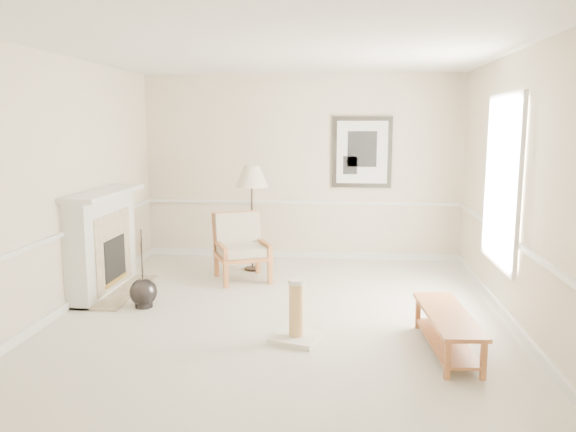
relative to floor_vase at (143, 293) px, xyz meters
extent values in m
plane|color=silver|center=(1.64, -0.05, -0.17)|extent=(5.50, 5.50, 0.00)
cube|color=beige|center=(1.64, 2.70, 1.28)|extent=(5.00, 0.04, 2.90)
cube|color=beige|center=(1.64, -2.80, 1.28)|extent=(5.00, 0.04, 2.90)
cube|color=beige|center=(-0.86, -0.05, 1.28)|extent=(0.04, 5.50, 2.90)
cube|color=beige|center=(4.14, -0.05, 1.28)|extent=(0.04, 5.50, 2.90)
cube|color=white|center=(1.64, -0.05, 2.73)|extent=(5.00, 5.50, 0.04)
cube|color=white|center=(1.64, 2.68, -0.12)|extent=(4.95, 0.04, 0.10)
cube|color=white|center=(1.64, 2.68, 0.73)|extent=(4.95, 0.04, 0.05)
cube|color=white|center=(4.10, 0.35, 1.33)|extent=(0.03, 1.20, 1.80)
cube|color=white|center=(4.09, 0.35, 1.33)|extent=(0.05, 1.34, 1.94)
cube|color=black|center=(2.59, 2.67, 1.53)|extent=(0.92, 0.04, 1.10)
cube|color=white|center=(2.59, 2.64, 1.53)|extent=(0.78, 0.01, 0.96)
cube|color=black|center=(2.59, 2.64, 1.58)|extent=(0.45, 0.01, 0.55)
cube|color=white|center=(-0.72, 0.55, 0.45)|extent=(0.28, 1.50, 1.25)
cube|color=white|center=(-0.67, 0.55, 1.11)|extent=(0.46, 1.64, 0.06)
cube|color=#C6B28E|center=(-0.57, 0.55, 0.38)|extent=(0.02, 1.05, 0.95)
cube|color=black|center=(-0.56, 0.55, 0.25)|extent=(0.02, 0.62, 0.58)
cube|color=gold|center=(-0.56, 0.55, -0.01)|extent=(0.01, 0.66, 0.05)
cube|color=#C6B28E|center=(-0.56, 0.55, -0.16)|extent=(0.60, 1.50, 0.03)
sphere|color=black|center=(0.00, 0.00, 0.01)|extent=(0.32, 0.32, 0.32)
cylinder|color=black|center=(0.00, 0.00, -0.13)|extent=(0.21, 0.21, 0.09)
cylinder|color=black|center=(0.00, 0.00, 0.43)|extent=(0.07, 0.13, 0.51)
cylinder|color=black|center=(0.00, 0.00, 0.39)|extent=(0.08, 0.16, 0.41)
cylinder|color=black|center=(0.00, 0.00, 0.47)|extent=(0.04, 0.07, 0.60)
cube|color=#AB6537|center=(0.80, 0.87, 0.01)|extent=(0.08, 0.08, 0.37)
cube|color=#AB6537|center=(0.55, 1.42, 0.01)|extent=(0.08, 0.08, 0.37)
cube|color=#AB6537|center=(1.35, 1.12, 0.01)|extent=(0.08, 0.08, 0.37)
cube|color=#AB6537|center=(1.10, 1.67, 0.01)|extent=(0.08, 0.08, 0.37)
cube|color=#AB6537|center=(0.95, 1.27, 0.17)|extent=(0.91, 0.91, 0.05)
cube|color=#AB6537|center=(0.82, 1.55, 0.47)|extent=(0.69, 0.43, 0.54)
cube|color=#AB6537|center=(0.67, 1.14, 0.34)|extent=(0.34, 0.65, 0.05)
cube|color=#AB6537|center=(1.23, 1.39, 0.34)|extent=(0.34, 0.65, 0.05)
cube|color=white|center=(0.95, 1.27, 0.26)|extent=(0.83, 0.83, 0.12)
cube|color=white|center=(0.84, 1.50, 0.49)|extent=(0.65, 0.44, 0.48)
cylinder|color=black|center=(0.99, 1.84, -0.16)|extent=(0.25, 0.25, 0.03)
cylinder|color=black|center=(0.99, 1.84, 0.54)|extent=(0.03, 0.03, 1.39)
cone|color=beige|center=(0.99, 1.84, 1.21)|extent=(0.52, 0.52, 0.30)
cube|color=#AB6537|center=(3.32, -0.97, 0.18)|extent=(0.50, 1.34, 0.04)
cube|color=#AB6537|center=(3.32, -0.97, -0.08)|extent=(0.43, 1.24, 0.03)
cube|color=#AB6537|center=(3.22, -1.58, 0.00)|extent=(0.05, 0.05, 0.34)
cube|color=#AB6537|center=(3.52, -1.56, 0.00)|extent=(0.05, 0.05, 0.34)
cube|color=#AB6537|center=(3.12, -0.38, 0.00)|extent=(0.05, 0.05, 0.34)
cube|color=#AB6537|center=(3.42, -0.36, 0.00)|extent=(0.05, 0.05, 0.34)
cube|color=white|center=(1.88, -0.85, -0.15)|extent=(0.54, 0.54, 0.05)
cylinder|color=#DCB971|center=(1.88, -0.85, 0.15)|extent=(0.14, 0.14, 0.53)
cylinder|color=white|center=(1.88, -0.85, 0.43)|extent=(0.16, 0.16, 0.04)
camera|label=1|loc=(2.33, -6.14, 1.95)|focal=35.00mm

